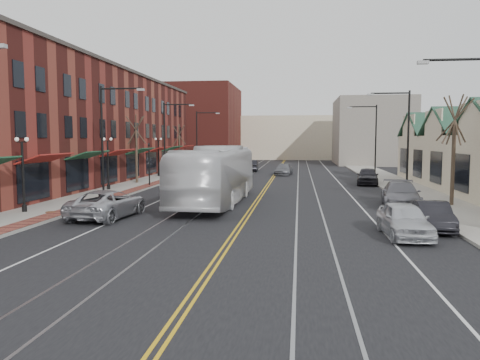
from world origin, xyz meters
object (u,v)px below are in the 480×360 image
(parked_car_b, at_px, (433,216))
(parked_car_d, at_px, (368,176))
(parked_suv, at_px, (108,204))
(transit_bus, at_px, (216,175))
(parked_car_c, at_px, (401,195))
(parked_car_a, at_px, (404,220))

(parked_car_b, distance_m, parked_car_d, 22.16)
(parked_suv, bearing_deg, parked_car_d, -123.69)
(parked_suv, xyz_separation_m, parked_car_b, (16.70, -1.35, -0.10))
(transit_bus, height_order, parked_suv, transit_bus)
(parked_car_b, distance_m, parked_car_c, 7.58)
(parked_car_b, bearing_deg, parked_car_d, 93.71)
(parked_car_a, distance_m, parked_car_c, 9.55)
(parked_car_a, bearing_deg, parked_car_d, 83.47)
(parked_suv, distance_m, parked_car_a, 15.33)
(parked_suv, relative_size, parked_car_d, 1.17)
(transit_bus, bearing_deg, parked_car_d, -127.74)
(parked_car_b, bearing_deg, parked_car_c, 93.19)
(parked_car_b, height_order, parked_car_c, parked_car_c)
(parked_suv, xyz_separation_m, parked_car_d, (16.80, 20.82, 0.03))
(parked_car_b, xyz_separation_m, parked_car_d, (0.10, 22.16, 0.13))
(parked_car_b, bearing_deg, parked_suv, 179.36)
(parked_suv, xyz_separation_m, parked_car_a, (15.00, -3.15, -0.01))
(parked_suv, bearing_deg, parked_car_c, -154.42)
(transit_bus, distance_m, parked_car_a, 13.79)
(parked_suv, xyz_separation_m, parked_car_c, (16.80, 6.24, 0.02))
(transit_bus, relative_size, parked_car_b, 3.36)
(parked_suv, distance_m, parked_car_d, 26.75)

